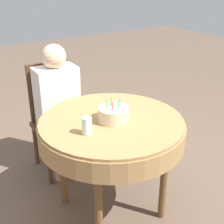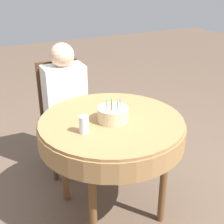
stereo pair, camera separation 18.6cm
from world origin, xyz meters
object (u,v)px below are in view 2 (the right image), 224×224
at_px(chair, 64,113).
at_px(drinking_glass, 84,125).
at_px(person, 66,98).
at_px(birthday_cake, 113,114).

bearing_deg(chair, drinking_glass, -98.01).
xyz_separation_m(chair, person, (-0.00, -0.10, 0.18)).
relative_size(chair, person, 0.84).
xyz_separation_m(birthday_cake, drinking_glass, (-0.23, -0.06, 0.01)).
relative_size(person, drinking_glass, 10.34).
xyz_separation_m(chair, drinking_glass, (-0.15, -0.88, 0.32)).
bearing_deg(chair, birthday_cake, -82.51).
distance_m(chair, drinking_glass, 0.95).
xyz_separation_m(person, birthday_cake, (0.08, -0.71, 0.13)).
bearing_deg(chair, person, -90.00).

